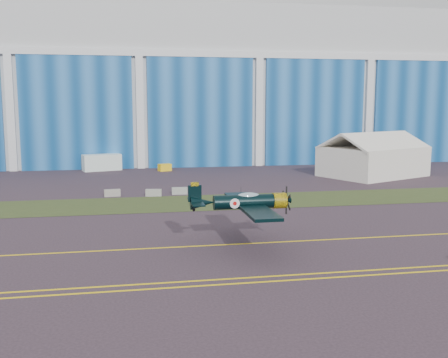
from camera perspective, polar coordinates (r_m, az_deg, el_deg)
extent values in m
plane|color=#392B34|center=(48.10, -7.34, -5.87)|extent=(260.00, 260.00, 0.00)
cube|color=#475128|center=(61.76, -8.07, -2.73)|extent=(260.00, 10.00, 0.02)
cube|color=silver|center=(118.69, -9.46, 9.70)|extent=(220.00, 45.00, 30.00)
cube|color=navy|center=(95.86, -9.12, 7.11)|extent=(220.00, 0.60, 20.00)
cube|color=silver|center=(96.21, -9.26, 13.43)|extent=(220.00, 0.70, 1.20)
cube|color=yellow|center=(43.27, -6.97, -7.45)|extent=(200.00, 0.20, 0.02)
cube|color=yellow|center=(34.24, -5.95, -11.70)|extent=(80.00, 0.20, 0.02)
cube|color=yellow|center=(35.18, -6.08, -11.15)|extent=(80.00, 0.20, 0.02)
cube|color=white|center=(94.51, -13.16, 1.77)|extent=(7.01, 4.35, 2.83)
cube|color=yellow|center=(92.04, -6.47, 1.26)|extent=(2.46, 2.00, 1.24)
cube|color=gray|center=(67.76, -12.07, -1.49)|extent=(2.06, 0.85, 0.90)
cube|color=gray|center=(67.01, -7.67, -1.49)|extent=(2.07, 0.91, 0.90)
cube|color=gray|center=(68.08, -4.86, -1.29)|extent=(2.01, 0.64, 0.90)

